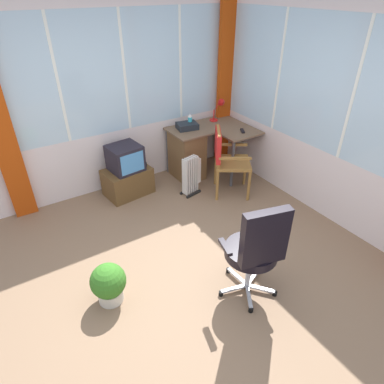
% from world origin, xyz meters
% --- Properties ---
extents(ground, '(5.28, 5.42, 0.06)m').
position_xyz_m(ground, '(0.00, 0.00, -0.03)').
color(ground, '#82654B').
extents(north_window_panel, '(4.28, 0.07, 2.56)m').
position_xyz_m(north_window_panel, '(0.00, 2.24, 1.28)').
color(north_window_panel, silver).
rests_on(north_window_panel, ground).
extents(east_window_panel, '(0.07, 4.42, 2.56)m').
position_xyz_m(east_window_panel, '(2.17, 0.00, 1.28)').
color(east_window_panel, silver).
rests_on(east_window_panel, ground).
extents(curtain_corner, '(0.27, 0.08, 2.46)m').
position_xyz_m(curtain_corner, '(2.04, 2.11, 1.23)').
color(curtain_corner, '#B73E0D').
rests_on(curtain_corner, ground).
extents(desk, '(1.17, 0.98, 0.76)m').
position_xyz_m(desk, '(1.23, 1.88, 0.41)').
color(desk, brown).
rests_on(desk, ground).
extents(desk_lamp, '(0.23, 0.20, 0.35)m').
position_xyz_m(desk_lamp, '(1.85, 1.97, 0.98)').
color(desk_lamp, red).
rests_on(desk_lamp, desk).
extents(tv_remote, '(0.11, 0.15, 0.02)m').
position_xyz_m(tv_remote, '(1.86, 1.42, 0.77)').
color(tv_remote, black).
rests_on(tv_remote, desk).
extents(spray_bottle, '(0.06, 0.06, 0.22)m').
position_xyz_m(spray_bottle, '(1.30, 1.98, 0.86)').
color(spray_bottle, '#38BCCD').
rests_on(spray_bottle, desk).
extents(paper_tray, '(0.34, 0.28, 0.09)m').
position_xyz_m(paper_tray, '(1.23, 1.95, 0.80)').
color(paper_tray, '#20252C').
rests_on(paper_tray, desk).
extents(wooden_armchair, '(0.67, 0.66, 0.97)m').
position_xyz_m(wooden_armchair, '(1.36, 1.19, 0.62)').
color(wooden_armchair, olive).
rests_on(wooden_armchair, ground).
extents(office_chair, '(0.63, 0.58, 1.09)m').
position_xyz_m(office_chair, '(0.44, -0.50, 0.62)').
color(office_chair, '#B7B7BF').
rests_on(office_chair, ground).
extents(tv_on_stand, '(0.69, 0.51, 0.75)m').
position_xyz_m(tv_on_stand, '(0.18, 1.89, 0.33)').
color(tv_on_stand, brown).
rests_on(tv_on_stand, ground).
extents(space_heater, '(0.32, 0.22, 0.58)m').
position_xyz_m(space_heater, '(0.97, 1.41, 0.29)').
color(space_heater, silver).
rests_on(space_heater, ground).
extents(potted_plant, '(0.34, 0.34, 0.43)m').
position_xyz_m(potted_plant, '(-0.75, 0.18, 0.23)').
color(potted_plant, beige).
rests_on(potted_plant, ground).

